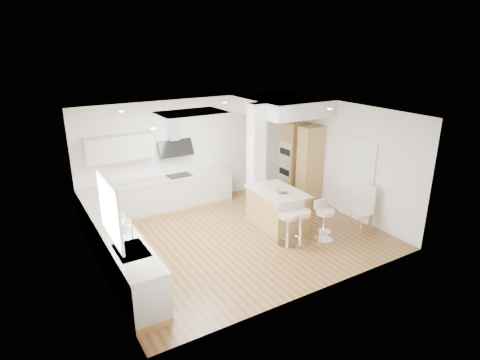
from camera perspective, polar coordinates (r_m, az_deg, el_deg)
ground at (r=9.17m, az=-0.08°, el=-8.00°), size 6.00×6.00×0.00m
ceiling at (r=9.17m, az=-0.08°, el=-8.00°), size 6.00×5.00×0.02m
wall_back at (r=10.75m, az=-6.96°, el=4.02°), size 6.00×0.04×2.80m
wall_left at (r=7.63m, az=-19.84°, el=-3.50°), size 0.04×5.00×2.80m
wall_right at (r=10.41m, az=14.25°, el=3.06°), size 0.04×5.00×2.80m
skylight at (r=8.44m, az=-6.89°, el=9.37°), size 4.10×2.10×0.06m
window_left at (r=6.71m, az=-18.13°, el=-3.72°), size 0.06×1.28×1.07m
doorway_right at (r=10.12m, az=16.33°, el=0.02°), size 0.05×1.00×2.10m
counter_left at (r=8.27m, az=-17.39°, el=-8.60°), size 0.63×4.50×1.35m
counter_back at (r=10.39m, az=-10.77°, el=-0.80°), size 3.62×0.63×2.50m
pillar at (r=9.92m, az=2.30°, el=2.85°), size 0.35×0.35×2.80m
soffit at (r=10.61m, az=5.87°, el=10.49°), size 1.78×2.20×0.40m
oven_column at (r=11.17m, az=8.50°, el=2.66°), size 0.63×1.21×2.10m
peninsula at (r=9.53m, az=5.28°, el=-4.01°), size 1.00×1.49×0.96m
bar_stool_a at (r=8.65m, az=6.76°, el=-5.98°), size 0.46×0.46×0.95m
bar_stool_b at (r=8.79m, az=8.58°, el=-5.62°), size 0.43×0.43×0.95m
bar_stool_c at (r=8.99m, az=11.86°, el=-5.36°), size 0.41×0.41×0.92m
dining_chair at (r=9.71m, az=17.33°, el=-3.55°), size 0.43×0.43×1.09m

